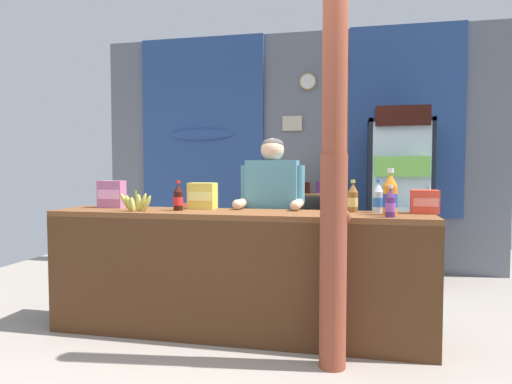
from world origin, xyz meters
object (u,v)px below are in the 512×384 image
at_px(plastic_lawn_chair, 195,238).
at_px(banana_bunch, 135,203).
at_px(soda_bottle_water, 378,198).
at_px(soda_bottle_iced_tea, 353,198).
at_px(timber_post, 334,163).
at_px(drink_fridge, 399,190).
at_px(soda_bottle_grape_soda, 390,204).
at_px(snack_box_instant_noodle, 202,196).
at_px(soda_bottle_cola, 178,198).
at_px(stall_counter, 233,263).
at_px(snack_box_crackers, 425,202).
at_px(snack_box_wafer, 112,194).
at_px(bottle_shelf_rack, 313,225).
at_px(soda_bottle_orange_soda, 390,195).
at_px(shopkeeper, 272,206).

height_order(plastic_lawn_chair, banana_bunch, banana_bunch).
bearing_deg(banana_bunch, soda_bottle_water, 9.43).
bearing_deg(soda_bottle_iced_tea, plastic_lawn_chair, 143.28).
height_order(timber_post, banana_bunch, timber_post).
xyz_separation_m(drink_fridge, soda_bottle_grape_soda, (-0.23, -1.92, -0.00)).
distance_m(drink_fridge, snack_box_instant_noodle, 2.28).
height_order(soda_bottle_water, soda_bottle_grape_soda, soda_bottle_water).
distance_m(snack_box_instant_noodle, banana_bunch, 0.52).
distance_m(soda_bottle_cola, banana_bunch, 0.32).
xyz_separation_m(timber_post, soda_bottle_water, (0.29, 0.58, -0.25)).
height_order(plastic_lawn_chair, soda_bottle_water, soda_bottle_water).
relative_size(stall_counter, snack_box_crackers, 15.06).
bearing_deg(timber_post, soda_bottle_grape_soda, 37.25).
height_order(stall_counter, timber_post, timber_post).
bearing_deg(snack_box_wafer, snack_box_crackers, 0.82).
height_order(timber_post, snack_box_crackers, timber_post).
relative_size(timber_post, soda_bottle_iced_tea, 11.28).
xyz_separation_m(bottle_shelf_rack, soda_bottle_iced_tea, (0.47, -1.96, 0.45)).
relative_size(drink_fridge, soda_bottle_water, 7.69).
xyz_separation_m(soda_bottle_orange_soda, soda_bottle_water, (-0.07, 0.17, -0.03)).
height_order(bottle_shelf_rack, shopkeeper, shopkeeper).
distance_m(soda_bottle_orange_soda, soda_bottle_cola, 1.55).
height_order(shopkeeper, soda_bottle_water, shopkeeper).
bearing_deg(banana_bunch, drink_fridge, 42.68).
bearing_deg(soda_bottle_iced_tea, soda_bottle_orange_soda, -30.06).
distance_m(stall_counter, timber_post, 1.07).
height_order(stall_counter, plastic_lawn_chair, stall_counter).
relative_size(stall_counter, soda_bottle_water, 11.61).
distance_m(bottle_shelf_rack, snack_box_crackers, 2.22).
xyz_separation_m(plastic_lawn_chair, soda_bottle_water, (1.84, -1.22, 0.54)).
bearing_deg(bottle_shelf_rack, plastic_lawn_chair, -149.15).
bearing_deg(soda_bottle_cola, stall_counter, -11.59).
distance_m(soda_bottle_water, banana_bunch, 1.79).
bearing_deg(shopkeeper, soda_bottle_water, -16.43).
xyz_separation_m(soda_bottle_water, soda_bottle_cola, (-1.48, -0.17, -0.01)).
height_order(timber_post, shopkeeper, timber_post).
bearing_deg(plastic_lawn_chair, snack_box_wafer, -101.53).
xyz_separation_m(soda_bottle_orange_soda, banana_bunch, (-1.84, -0.13, -0.07)).
xyz_separation_m(plastic_lawn_chair, snack_box_wafer, (-0.26, -1.27, 0.54)).
height_order(plastic_lawn_chair, snack_box_instant_noodle, snack_box_instant_noodle).
distance_m(shopkeeper, soda_bottle_grape_soda, 1.05).
bearing_deg(soda_bottle_water, banana_bunch, -170.57).
height_order(timber_post, soda_bottle_cola, timber_post).
distance_m(plastic_lawn_chair, snack_box_crackers, 2.54).
height_order(snack_box_crackers, banana_bunch, snack_box_crackers).
xyz_separation_m(soda_bottle_iced_tea, soda_bottle_grape_soda, (0.24, -0.29, -0.01)).
distance_m(shopkeeper, soda_bottle_orange_soda, 1.00).
bearing_deg(timber_post, snack_box_instant_noodle, 150.43).
xyz_separation_m(stall_counter, soda_bottle_cola, (-0.46, 0.09, 0.46)).
xyz_separation_m(timber_post, snack_box_wafer, (-1.81, 0.53, -0.24)).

